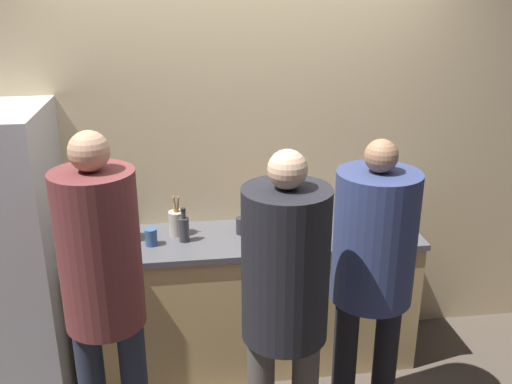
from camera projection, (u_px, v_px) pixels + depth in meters
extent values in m
cube|color=#D6BC8C|center=(246.00, 156.00, 3.58)|extent=(5.20, 0.06, 2.60)
cube|color=tan|center=(252.00, 300.00, 3.63)|extent=(2.01, 0.56, 0.85)
cube|color=#4C4C51|center=(252.00, 237.00, 3.48)|extent=(2.04, 0.59, 0.03)
cube|color=#B7B7BC|center=(0.00, 260.00, 3.20)|extent=(0.67, 0.71, 1.72)
cylinder|color=brown|center=(99.00, 250.00, 2.52)|extent=(0.37, 0.37, 0.74)
sphere|color=tan|center=(89.00, 151.00, 2.37)|extent=(0.18, 0.18, 0.18)
cylinder|color=black|center=(286.00, 265.00, 2.49)|extent=(0.39, 0.39, 0.71)
sphere|color=#DBAD89|center=(288.00, 169.00, 2.34)|extent=(0.17, 0.17, 0.17)
cylinder|color=black|center=(344.00, 361.00, 3.09)|extent=(0.13, 0.13, 0.78)
cylinder|color=black|center=(385.00, 358.00, 3.12)|extent=(0.13, 0.13, 0.78)
cylinder|color=navy|center=(375.00, 237.00, 2.85)|extent=(0.42, 0.42, 0.69)
sphere|color=#936B4C|center=(381.00, 156.00, 2.70)|extent=(0.16, 0.16, 0.16)
cylinder|color=brown|center=(276.00, 231.00, 3.43)|extent=(0.30, 0.30, 0.07)
ellipsoid|color=yellow|center=(282.00, 222.00, 3.42)|extent=(0.15, 0.12, 0.04)
cylinder|color=#ADA393|center=(177.00, 223.00, 3.45)|extent=(0.10, 0.10, 0.15)
cylinder|color=#99754C|center=(174.00, 211.00, 3.42)|extent=(0.01, 0.04, 0.18)
cylinder|color=#99754C|center=(178.00, 210.00, 3.43)|extent=(0.03, 0.04, 0.18)
cylinder|color=#99754C|center=(176.00, 211.00, 3.41)|extent=(0.04, 0.01, 0.18)
cylinder|color=#333338|center=(184.00, 230.00, 3.36)|extent=(0.06, 0.06, 0.15)
cylinder|color=#333338|center=(183.00, 215.00, 3.33)|extent=(0.03, 0.03, 0.05)
cylinder|color=black|center=(183.00, 210.00, 3.32)|extent=(0.03, 0.03, 0.02)
cylinder|color=#236033|center=(102.00, 226.00, 3.46)|extent=(0.07, 0.07, 0.10)
cylinder|color=#236033|center=(101.00, 217.00, 3.44)|extent=(0.03, 0.03, 0.03)
cylinder|color=black|center=(101.00, 213.00, 3.43)|extent=(0.04, 0.04, 0.01)
cylinder|color=red|center=(363.00, 233.00, 3.35)|extent=(0.05, 0.05, 0.12)
cylinder|color=red|center=(364.00, 221.00, 3.32)|extent=(0.02, 0.02, 0.04)
cylinder|color=black|center=(364.00, 218.00, 3.31)|extent=(0.03, 0.03, 0.01)
cylinder|color=#335184|center=(151.00, 237.00, 3.32)|extent=(0.07, 0.07, 0.10)
cylinder|color=#28282D|center=(242.00, 226.00, 3.47)|extent=(0.07, 0.07, 0.10)
cylinder|color=#3D3D42|center=(121.00, 231.00, 3.38)|extent=(0.11, 0.11, 0.11)
sphere|color=#2D6B33|center=(119.00, 213.00, 3.34)|extent=(0.14, 0.14, 0.14)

